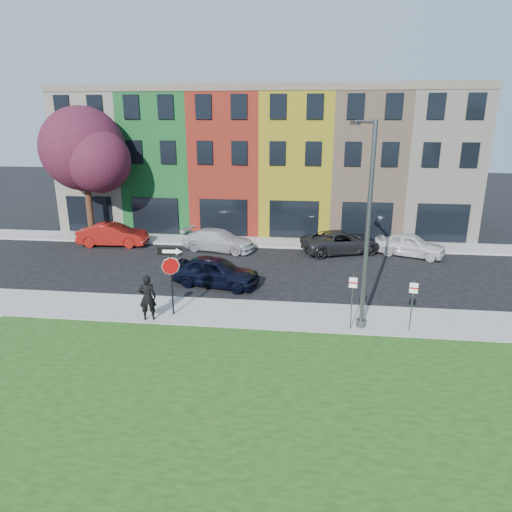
# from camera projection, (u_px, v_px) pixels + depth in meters

# --- Properties ---
(ground) EXTENTS (120.00, 120.00, 0.00)m
(ground) POSITION_uv_depth(u_px,v_px,m) (276.00, 351.00, 17.01)
(ground) COLOR black
(ground) RESTS_ON ground
(sidewalk_near) EXTENTS (40.00, 3.00, 0.12)m
(sidewalk_near) POSITION_uv_depth(u_px,v_px,m) (327.00, 318.00, 19.61)
(sidewalk_near) COLOR gray
(sidewalk_near) RESTS_ON ground
(sidewalk_far) EXTENTS (40.00, 2.40, 0.12)m
(sidewalk_far) POSITION_uv_depth(u_px,v_px,m) (249.00, 242.00, 31.57)
(sidewalk_far) COLOR gray
(sidewalk_far) RESTS_ON ground
(rowhouse_block) EXTENTS (30.00, 10.12, 10.00)m
(rowhouse_block) POSITION_uv_depth(u_px,v_px,m) (266.00, 161.00, 35.94)
(rowhouse_block) COLOR beige
(rowhouse_block) RESTS_ON ground
(stop_sign) EXTENTS (1.05, 0.13, 3.04)m
(stop_sign) POSITION_uv_depth(u_px,v_px,m) (171.00, 267.00, 19.24)
(stop_sign) COLOR black
(stop_sign) RESTS_ON sidewalk_near
(man) EXTENTS (0.95, 0.82, 1.98)m
(man) POSITION_uv_depth(u_px,v_px,m) (148.00, 297.00, 19.12)
(man) COLOR black
(man) RESTS_ON sidewalk_near
(sedan_near) EXTENTS (3.67, 5.27, 1.54)m
(sedan_near) POSITION_uv_depth(u_px,v_px,m) (215.00, 271.00, 23.37)
(sedan_near) COLOR black
(sedan_near) RESTS_ON ground
(parked_car_red) EXTENTS (2.17, 4.79, 1.51)m
(parked_car_red) POSITION_uv_depth(u_px,v_px,m) (113.00, 235.00, 30.70)
(parked_car_red) COLOR maroon
(parked_car_red) RESTS_ON ground
(parked_car_silver) EXTENTS (3.77, 5.50, 1.38)m
(parked_car_silver) POSITION_uv_depth(u_px,v_px,m) (219.00, 240.00, 29.60)
(parked_car_silver) COLOR #B1B2B6
(parked_car_silver) RESTS_ON ground
(parked_car_dark) EXTENTS (5.56, 6.61, 1.43)m
(parked_car_dark) POSITION_uv_depth(u_px,v_px,m) (342.00, 242.00, 29.08)
(parked_car_dark) COLOR black
(parked_car_dark) RESTS_ON ground
(parked_car_white) EXTENTS (4.53, 5.35, 1.43)m
(parked_car_white) POSITION_uv_depth(u_px,v_px,m) (410.00, 245.00, 28.42)
(parked_car_white) COLOR silver
(parked_car_white) RESTS_ON ground
(street_lamp) EXTENTS (0.93, 2.53, 8.16)m
(street_lamp) POSITION_uv_depth(u_px,v_px,m) (366.00, 228.00, 17.74)
(street_lamp) COLOR #4E5053
(street_lamp) RESTS_ON sidewalk_near
(parking_sign_a) EXTENTS (0.32, 0.10, 2.35)m
(parking_sign_a) POSITION_uv_depth(u_px,v_px,m) (352.00, 296.00, 18.05)
(parking_sign_a) COLOR #4E5053
(parking_sign_a) RESTS_ON sidewalk_near
(parking_sign_b) EXTENTS (0.32, 0.10, 2.14)m
(parking_sign_b) POSITION_uv_depth(u_px,v_px,m) (412.00, 300.00, 17.96)
(parking_sign_b) COLOR #4E5053
(parking_sign_b) RESTS_ON sidewalk_near
(tree_purple) EXTENTS (6.69, 5.86, 8.97)m
(tree_purple) POSITION_uv_depth(u_px,v_px,m) (85.00, 151.00, 30.53)
(tree_purple) COLOR black
(tree_purple) RESTS_ON sidewalk_far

